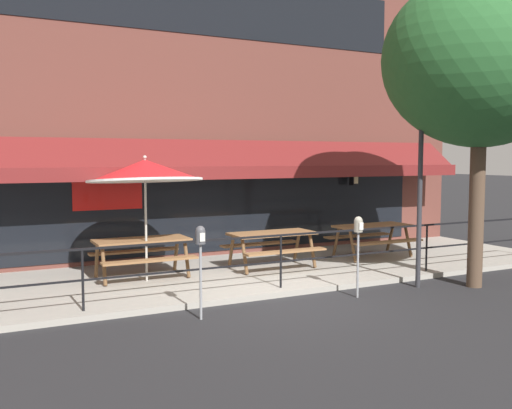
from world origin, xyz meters
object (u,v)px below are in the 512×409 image
at_px(patio_umbrella_left, 145,171).
at_px(street_sign_pole, 421,158).
at_px(picnic_table_left, 142,247).
at_px(street_tree_curbside, 489,49).
at_px(parking_meter_near, 200,244).
at_px(parking_meter_far, 358,232).
at_px(picnic_table_right, 373,232).
at_px(picnic_table_centre, 272,240).

height_order(patio_umbrella_left, street_sign_pole, street_sign_pole).
relative_size(picnic_table_left, street_tree_curbside, 0.28).
relative_size(parking_meter_near, street_sign_pole, 0.30).
bearing_deg(street_sign_pole, parking_meter_far, -175.07).
distance_m(picnic_table_left, street_tree_curbside, 7.45).
xyz_separation_m(picnic_table_left, picnic_table_right, (5.45, -0.17, 0.00)).
bearing_deg(picnic_table_left, parking_meter_far, -42.86).
relative_size(picnic_table_left, parking_meter_near, 1.27).
height_order(patio_umbrella_left, street_tree_curbside, street_tree_curbside).
relative_size(parking_meter_far, street_tree_curbside, 0.22).
bearing_deg(picnic_table_left, street_sign_pole, -30.67).
xyz_separation_m(patio_umbrella_left, street_tree_curbside, (5.62, -2.90, 2.23)).
height_order(street_sign_pole, street_tree_curbside, street_tree_curbside).
distance_m(parking_meter_near, street_tree_curbside, 6.41).
height_order(parking_meter_near, street_tree_curbside, street_tree_curbside).
distance_m(picnic_table_right, street_tree_curbside, 4.79).
relative_size(parking_meter_near, street_tree_curbside, 0.22).
xyz_separation_m(picnic_table_left, patio_umbrella_left, (-0.00, -0.31, 1.47)).
distance_m(picnic_table_left, parking_meter_far, 4.16).
bearing_deg(picnic_table_centre, street_tree_curbside, -45.47).
bearing_deg(picnic_table_centre, picnic_table_left, 174.46).
xyz_separation_m(picnic_table_left, street_sign_pole, (4.53, -2.69, 1.71)).
bearing_deg(street_tree_curbside, picnic_table_left, 150.28).
bearing_deg(parking_meter_far, picnic_table_right, 47.66).
bearing_deg(patio_umbrella_left, picnic_table_right, 1.47).
xyz_separation_m(parking_meter_far, street_sign_pole, (1.50, 0.13, 1.27)).
relative_size(picnic_table_right, patio_umbrella_left, 0.76).
relative_size(picnic_table_centre, street_sign_pole, 0.38).
relative_size(patio_umbrella_left, street_sign_pole, 0.50).
distance_m(parking_meter_far, street_sign_pole, 1.97).
distance_m(picnic_table_left, parking_meter_near, 2.89).
distance_m(picnic_table_centre, street_tree_curbside, 5.55).
bearing_deg(parking_meter_far, parking_meter_near, -179.29).
relative_size(street_sign_pole, street_tree_curbside, 0.74).
bearing_deg(parking_meter_near, parking_meter_far, 0.71).
relative_size(picnic_table_centre, parking_meter_far, 1.27).
xyz_separation_m(picnic_table_right, parking_meter_near, (-5.34, -2.68, 0.44)).
relative_size(picnic_table_left, parking_meter_far, 1.27).
bearing_deg(street_tree_curbside, street_sign_pole, 154.43).
height_order(parking_meter_near, street_sign_pole, street_sign_pole).
relative_size(patio_umbrella_left, parking_meter_far, 1.67).
relative_size(picnic_table_right, parking_meter_near, 1.27).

